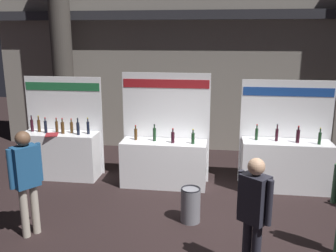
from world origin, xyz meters
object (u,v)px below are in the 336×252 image
object	(u,v)px
exhibitor_booth_0	(61,151)
visitor_2	(26,175)
visitor_0	(254,208)
trash_bin	(191,205)
exhibitor_booth_2	(285,161)
exhibitor_booth_1	(164,158)

from	to	relation	value
exhibitor_booth_0	visitor_2	bearing A→B (deg)	-77.61
exhibitor_booth_0	visitor_0	size ratio (longest dim) A/B	1.35
trash_bin	visitor_2	bearing A→B (deg)	-162.62
exhibitor_booth_2	visitor_0	world-z (taller)	exhibitor_booth_2
exhibitor_booth_0	exhibitor_booth_2	xyz separation A→B (m)	(4.93, -0.03, -0.00)
exhibitor_booth_0	visitor_0	world-z (taller)	exhibitor_booth_0
exhibitor_booth_1	visitor_0	bearing A→B (deg)	-61.23
exhibitor_booth_1	exhibitor_booth_2	distance (m)	2.54
exhibitor_booth_1	visitor_0	world-z (taller)	exhibitor_booth_1
exhibitor_booth_0	exhibitor_booth_2	distance (m)	4.93
exhibitor_booth_0	exhibitor_booth_1	world-z (taller)	exhibitor_booth_1
trash_bin	visitor_0	size ratio (longest dim) A/B	0.37
exhibitor_booth_1	exhibitor_booth_2	world-z (taller)	exhibitor_booth_1
exhibitor_booth_2	trash_bin	xyz separation A→B (m)	(-1.85, -1.69, -0.30)
exhibitor_booth_2	trash_bin	world-z (taller)	exhibitor_booth_2
exhibitor_booth_1	visitor_2	distance (m)	3.02
trash_bin	visitor_2	size ratio (longest dim) A/B	0.36
exhibitor_booth_1	visitor_2	size ratio (longest dim) A/B	1.37
exhibitor_booth_2	trash_bin	bearing A→B (deg)	-137.54
exhibitor_booth_0	visitor_0	distance (m)	5.07
trash_bin	visitor_0	xyz separation A→B (m)	(0.92, -1.37, 0.68)
exhibitor_booth_0	exhibitor_booth_2	size ratio (longest dim) A/B	1.00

